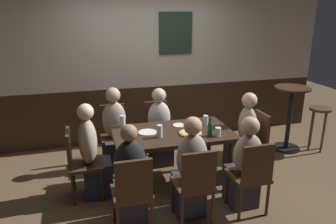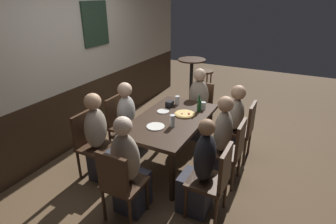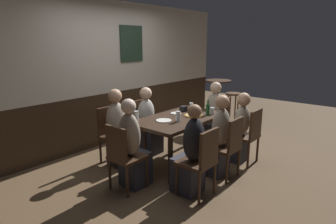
% 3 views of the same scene
% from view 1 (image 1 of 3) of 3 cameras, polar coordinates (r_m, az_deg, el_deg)
% --- Properties ---
extents(ground_plane, '(12.00, 12.00, 0.00)m').
position_cam_1_polar(ground_plane, '(4.38, 0.81, -12.57)').
color(ground_plane, brown).
extents(wall_back, '(6.40, 0.13, 2.60)m').
position_cam_1_polar(wall_back, '(5.46, -3.96, 8.15)').
color(wall_back, '#332316').
rests_on(wall_back, ground_plane).
extents(dining_table, '(1.49, 0.86, 0.74)m').
position_cam_1_polar(dining_table, '(4.09, 0.85, -4.70)').
color(dining_table, black).
rests_on(dining_table, ground_plane).
extents(chair_mid_near, '(0.40, 0.40, 0.88)m').
position_cam_1_polar(chair_mid_near, '(3.44, 4.85, -12.26)').
color(chair_mid_near, '#422B1C').
rests_on(chair_mid_near, ground_plane).
extents(chair_head_east, '(0.40, 0.40, 0.88)m').
position_cam_1_polar(chair_head_east, '(4.59, 14.97, -4.84)').
color(chair_head_east, '#422B1C').
rests_on(chair_head_east, ground_plane).
extents(chair_right_near, '(0.40, 0.40, 0.88)m').
position_cam_1_polar(chair_right_near, '(3.70, 14.63, -10.56)').
color(chair_right_near, '#422B1C').
rests_on(chair_right_near, ground_plane).
extents(chair_left_near, '(0.40, 0.40, 0.88)m').
position_cam_1_polar(chair_left_near, '(3.30, -6.26, -13.76)').
color(chair_left_near, '#422B1C').
rests_on(chair_left_near, ground_plane).
extents(chair_head_west, '(0.40, 0.40, 0.88)m').
position_cam_1_polar(chair_head_west, '(4.02, -15.46, -8.25)').
color(chair_head_west, '#422B1C').
rests_on(chair_head_west, ground_plane).
extents(chair_left_far, '(0.40, 0.40, 0.88)m').
position_cam_1_polar(chair_left_far, '(4.81, -9.55, -3.41)').
color(chair_left_far, '#422B1C').
rests_on(chair_left_far, ground_plane).
extents(chair_mid_far, '(0.40, 0.40, 0.88)m').
position_cam_1_polar(chair_mid_far, '(4.91, -1.90, -2.71)').
color(chair_mid_far, '#422B1C').
rests_on(chair_mid_far, ground_plane).
extents(person_mid_near, '(0.34, 0.37, 1.18)m').
position_cam_1_polar(person_mid_near, '(3.57, 3.95, -11.03)').
color(person_mid_near, '#2D2D38').
rests_on(person_mid_near, ground_plane).
extents(person_head_east, '(0.37, 0.34, 1.18)m').
position_cam_1_polar(person_head_east, '(4.51, 13.20, -5.04)').
color(person_head_east, '#2D2D38').
rests_on(person_head_east, ground_plane).
extents(person_right_near, '(0.34, 0.37, 1.12)m').
position_cam_1_polar(person_right_near, '(3.83, 13.40, -9.76)').
color(person_right_near, '#2D2D38').
rests_on(person_right_near, ground_plane).
extents(person_left_near, '(0.34, 0.37, 1.16)m').
position_cam_1_polar(person_left_near, '(3.44, -6.70, -12.56)').
color(person_left_near, '#2D2D38').
rests_on(person_left_near, ground_plane).
extents(person_head_west, '(0.37, 0.34, 1.19)m').
position_cam_1_polar(person_head_west, '(4.02, -13.16, -7.98)').
color(person_head_west, '#2D2D38').
rests_on(person_head_west, ground_plane).
extents(person_left_far, '(0.34, 0.37, 1.19)m').
position_cam_1_polar(person_left_far, '(4.66, -9.34, -3.98)').
color(person_left_far, '#2D2D38').
rests_on(person_left_far, ground_plane).
extents(person_mid_far, '(0.34, 0.37, 1.13)m').
position_cam_1_polar(person_mid_far, '(4.77, -1.44, -3.53)').
color(person_mid_far, '#2D2D38').
rests_on(person_mid_far, ground_plane).
extents(pizza, '(0.28, 0.28, 0.03)m').
position_cam_1_polar(pizza, '(4.00, 4.00, -3.72)').
color(pizza, tan).
rests_on(pizza, dining_table).
extents(pint_glass_pale, '(0.07, 0.07, 0.11)m').
position_cam_1_polar(pint_glass_pale, '(3.96, 8.85, -3.59)').
color(pint_glass_pale, silver).
rests_on(pint_glass_pale, dining_table).
extents(beer_glass_half, '(0.07, 0.07, 0.15)m').
position_cam_1_polar(beer_glass_half, '(3.87, -1.49, -3.50)').
color(beer_glass_half, silver).
rests_on(beer_glass_half, dining_table).
extents(tumbler_short, '(0.07, 0.07, 0.15)m').
position_cam_1_polar(tumbler_short, '(4.26, -8.04, -1.66)').
color(tumbler_short, silver).
rests_on(tumbler_short, dining_table).
extents(pint_glass_amber, '(0.07, 0.07, 0.13)m').
position_cam_1_polar(pint_glass_amber, '(4.31, 6.67, -1.52)').
color(pint_glass_amber, silver).
rests_on(pint_glass_amber, dining_table).
extents(beer_bottle_green, '(0.06, 0.06, 0.24)m').
position_cam_1_polar(beer_bottle_green, '(3.93, 7.46, -2.96)').
color(beer_bottle_green, '#194723').
rests_on(beer_bottle_green, dining_table).
extents(plate_white_large, '(0.23, 0.23, 0.01)m').
position_cam_1_polar(plate_white_large, '(4.03, -3.69, -3.62)').
color(plate_white_large, white).
rests_on(plate_white_large, dining_table).
extents(plate_white_small, '(0.17, 0.17, 0.01)m').
position_cam_1_polar(plate_white_small, '(4.27, 2.00, -2.37)').
color(plate_white_small, white).
rests_on(plate_white_small, dining_table).
extents(condiment_caddy, '(0.11, 0.09, 0.09)m').
position_cam_1_polar(condiment_caddy, '(4.32, 4.58, -1.63)').
color(condiment_caddy, black).
rests_on(condiment_caddy, dining_table).
extents(side_bar_table, '(0.56, 0.56, 1.05)m').
position_cam_1_polar(side_bar_table, '(5.52, 20.80, -0.23)').
color(side_bar_table, black).
rests_on(side_bar_table, ground_plane).
extents(bar_stool, '(0.34, 0.34, 0.72)m').
position_cam_1_polar(bar_stool, '(5.70, 25.29, -0.80)').
color(bar_stool, '#513521').
rests_on(bar_stool, ground_plane).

